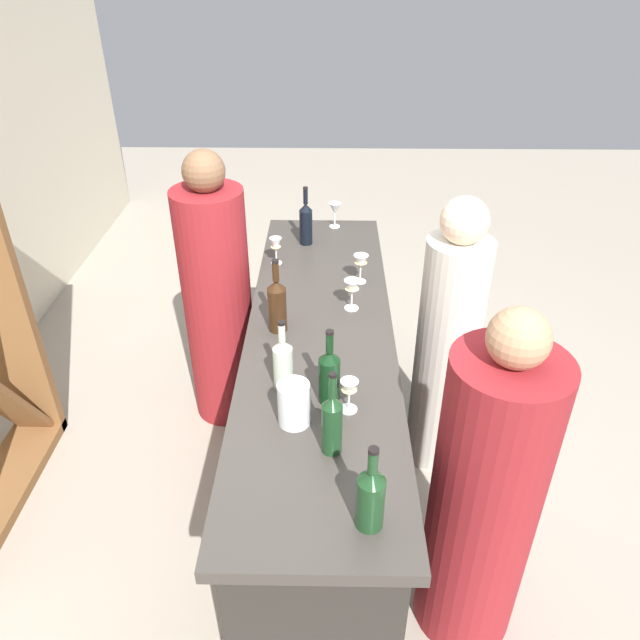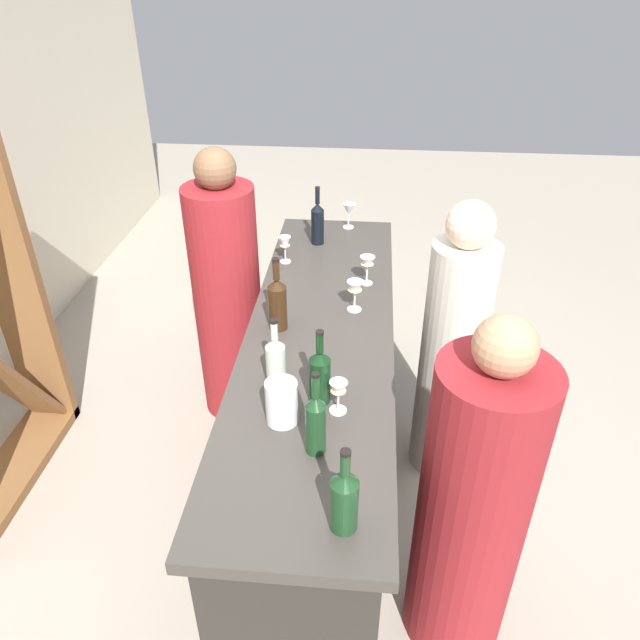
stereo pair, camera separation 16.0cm
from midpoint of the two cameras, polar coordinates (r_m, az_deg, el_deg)
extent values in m
plane|color=#9E9384|center=(3.29, 1.45, -15.55)|extent=(12.00, 12.00, 0.00)
cube|color=#2A2723|center=(2.96, 1.57, -9.42)|extent=(2.32, 0.56, 0.95)
cube|color=#3D3833|center=(2.65, 1.73, -1.40)|extent=(2.40, 0.64, 0.05)
cube|color=brown|center=(3.51, -25.83, 3.17)|extent=(0.06, 0.28, 1.84)
cube|color=brown|center=(3.64, -26.43, -13.50)|extent=(1.16, 0.28, 0.06)
cylinder|color=#193D1E|center=(1.80, 4.96, -17.13)|extent=(0.08, 0.08, 0.18)
cone|color=#193D1E|center=(1.72, 5.14, -14.81)|extent=(0.08, 0.08, 0.03)
cylinder|color=#193D1E|center=(1.68, 5.23, -13.54)|extent=(0.03, 0.03, 0.08)
cylinder|color=black|center=(1.65, 5.31, -12.49)|extent=(0.03, 0.03, 0.01)
cylinder|color=#193D1E|center=(2.00, 1.92, -10.31)|extent=(0.07, 0.07, 0.19)
cone|color=#193D1E|center=(1.92, 1.98, -7.80)|extent=(0.07, 0.07, 0.04)
cylinder|color=#193D1E|center=(1.88, 2.02, -6.42)|extent=(0.02, 0.02, 0.08)
cylinder|color=black|center=(1.85, 2.05, -5.31)|extent=(0.03, 0.03, 0.01)
cylinder|color=black|center=(2.20, 2.07, -5.81)|extent=(0.08, 0.08, 0.18)
cone|color=black|center=(2.13, 2.13, -3.50)|extent=(0.08, 0.08, 0.04)
cylinder|color=black|center=(2.10, 2.16, -2.25)|extent=(0.03, 0.03, 0.08)
cylinder|color=black|center=(2.07, 2.19, -1.24)|extent=(0.03, 0.03, 0.01)
cylinder|color=#B7C6B2|center=(2.28, -2.19, -4.38)|extent=(0.08, 0.08, 0.17)
cone|color=#B7C6B2|center=(2.22, -2.24, -2.25)|extent=(0.08, 0.08, 0.03)
cylinder|color=#B7C6B2|center=(2.19, -2.27, -1.10)|extent=(0.03, 0.03, 0.07)
cylinder|color=black|center=(2.16, -2.30, -0.17)|extent=(0.03, 0.03, 0.01)
cylinder|color=#331E0F|center=(2.59, -2.28, 1.08)|extent=(0.08, 0.08, 0.20)
cone|color=#331E0F|center=(2.53, -2.34, 3.42)|extent=(0.08, 0.08, 0.04)
cylinder|color=#331E0F|center=(2.50, -2.37, 4.66)|extent=(0.03, 0.03, 0.09)
cylinder|color=black|center=(2.48, -2.40, 5.66)|extent=(0.03, 0.03, 0.01)
cylinder|color=black|center=(3.36, 1.14, 8.80)|extent=(0.07, 0.07, 0.20)
cone|color=black|center=(3.32, 1.17, 10.65)|extent=(0.07, 0.07, 0.04)
cylinder|color=black|center=(3.30, 1.18, 11.62)|extent=(0.03, 0.03, 0.08)
cylinder|color=black|center=(3.28, 1.19, 12.39)|extent=(0.03, 0.03, 0.01)
cylinder|color=white|center=(3.01, 5.95, 3.49)|extent=(0.06, 0.06, 0.00)
cylinder|color=white|center=(2.99, 6.00, 4.14)|extent=(0.01, 0.01, 0.07)
cone|color=white|center=(2.96, 6.07, 5.35)|extent=(0.07, 0.07, 0.07)
cone|color=beige|center=(2.96, 6.05, 5.02)|extent=(0.06, 0.06, 0.03)
cylinder|color=white|center=(2.79, 4.92, 1.00)|extent=(0.07, 0.07, 0.00)
cylinder|color=white|center=(2.77, 4.95, 1.67)|extent=(0.01, 0.01, 0.07)
cone|color=white|center=(2.73, 5.02, 2.97)|extent=(0.08, 0.08, 0.07)
cone|color=beige|center=(2.74, 5.00, 2.58)|extent=(0.06, 0.06, 0.03)
cylinder|color=white|center=(2.21, 3.81, -8.58)|extent=(0.06, 0.06, 0.00)
cylinder|color=white|center=(2.19, 3.84, -7.93)|extent=(0.01, 0.01, 0.06)
cone|color=white|center=(2.15, 3.91, -6.64)|extent=(0.07, 0.07, 0.07)
cone|color=beige|center=(2.16, 3.89, -7.03)|extent=(0.06, 0.06, 0.03)
cylinder|color=white|center=(3.61, 3.98, 8.78)|extent=(0.06, 0.06, 0.00)
cylinder|color=white|center=(3.59, 4.01, 9.37)|extent=(0.01, 0.01, 0.08)
cone|color=white|center=(3.57, 4.05, 10.43)|extent=(0.07, 0.07, 0.07)
cylinder|color=white|center=(3.20, -1.85, 5.55)|extent=(0.06, 0.06, 0.00)
cylinder|color=white|center=(3.18, -1.86, 6.11)|extent=(0.01, 0.01, 0.07)
cone|color=white|center=(3.15, -1.88, 7.25)|extent=(0.06, 0.06, 0.07)
cone|color=beige|center=(3.16, -1.88, 6.85)|extent=(0.05, 0.05, 0.03)
cylinder|color=silver|center=(2.12, -1.47, -7.85)|extent=(0.11, 0.11, 0.17)
cylinder|color=maroon|center=(2.40, 16.08, -17.40)|extent=(0.43, 0.43, 1.33)
sphere|color=tan|center=(1.90, 19.49, -2.41)|extent=(0.20, 0.20, 0.20)
cylinder|color=beige|center=(3.10, 13.74, -4.09)|extent=(0.35, 0.35, 1.30)
sphere|color=beige|center=(2.73, 15.78, 8.63)|extent=(0.22, 0.22, 0.22)
cylinder|color=maroon|center=(3.40, -7.38, 1.26)|extent=(0.44, 0.44, 1.39)
sphere|color=brown|center=(3.07, -8.43, 14.00)|extent=(0.21, 0.21, 0.21)
camera|label=1|loc=(0.08, -88.24, 1.13)|focal=33.75mm
camera|label=2|loc=(0.08, 91.76, -1.13)|focal=33.75mm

